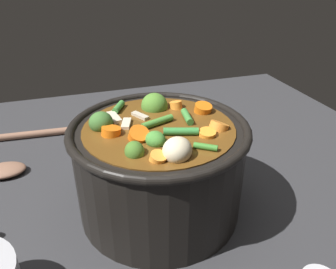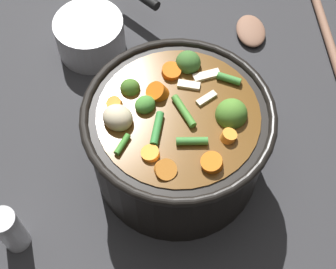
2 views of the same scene
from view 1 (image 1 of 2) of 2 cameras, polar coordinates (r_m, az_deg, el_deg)
name	(u,v)px [view 1 (image 1 of 2)]	position (r m, az deg, el deg)	size (l,w,h in m)	color
ground_plane	(160,207)	(0.55, -1.39, -12.38)	(1.10, 1.10, 0.00)	#2D2D30
cooking_pot	(159,166)	(0.50, -1.50, -5.51)	(0.26, 0.26, 0.17)	black
wooden_spoon	(10,153)	(0.74, -25.78, -2.98)	(0.24, 0.18, 0.02)	#855D48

